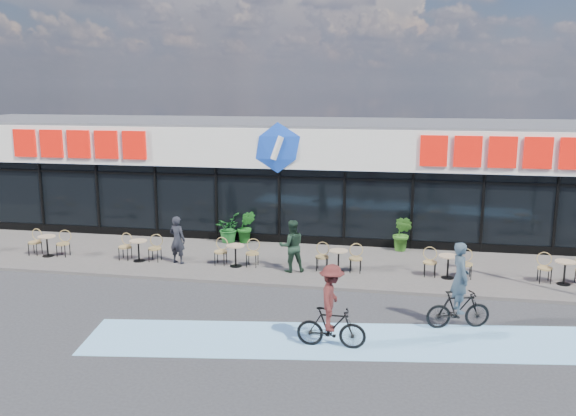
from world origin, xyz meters
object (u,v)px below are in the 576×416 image
at_px(potted_plant_right, 402,234).
at_px(cyclist_a, 331,311).
at_px(patron_right, 292,246).
at_px(patron_left, 177,240).
at_px(cyclist_b, 459,297).
at_px(potted_plant_mid, 246,227).
at_px(potted_plant_left, 228,228).

xyz_separation_m(potted_plant_right, cyclist_a, (-1.65, -8.56, 0.16)).
xyz_separation_m(potted_plant_right, patron_right, (-3.55, -3.17, 0.21)).
xyz_separation_m(potted_plant_right, patron_left, (-7.55, -2.94, 0.17)).
relative_size(cyclist_a, cyclist_b, 0.90).
height_order(patron_left, patron_right, patron_right).
bearing_deg(patron_left, potted_plant_right, -142.39).
bearing_deg(patron_right, potted_plant_mid, -75.58).
bearing_deg(potted_plant_mid, patron_left, -117.73).
xyz_separation_m(patron_left, patron_right, (4.00, -0.23, 0.04)).
height_order(potted_plant_left, potted_plant_mid, potted_plant_mid).
bearing_deg(patron_left, patron_right, -166.93).
bearing_deg(potted_plant_mid, cyclist_a, -63.85).
distance_m(potted_plant_left, potted_plant_mid, 0.73).
xyz_separation_m(cyclist_a, cyclist_b, (3.05, 1.75, -0.07)).
bearing_deg(cyclist_a, potted_plant_right, 79.09).
relative_size(potted_plant_mid, patron_right, 0.73).
height_order(potted_plant_mid, cyclist_a, cyclist_a).
bearing_deg(potted_plant_right, potted_plant_left, 179.01).
xyz_separation_m(potted_plant_left, potted_plant_mid, (0.72, 0.04, 0.06)).
height_order(potted_plant_left, cyclist_b, cyclist_b).
height_order(potted_plant_mid, patron_left, patron_left).
relative_size(potted_plant_right, cyclist_a, 0.64).
bearing_deg(cyclist_a, patron_left, 136.38).
height_order(potted_plant_mid, potted_plant_right, potted_plant_right).
distance_m(potted_plant_mid, cyclist_a, 9.71).
distance_m(potted_plant_left, cyclist_a, 10.02).
xyz_separation_m(potted_plant_left, potted_plant_right, (6.65, -0.11, 0.09)).
bearing_deg(potted_plant_left, cyclist_b, -40.70).
bearing_deg(cyclist_a, potted_plant_mid, 116.15).
bearing_deg(potted_plant_left, patron_left, -106.41).
distance_m(potted_plant_right, cyclist_a, 8.72).
relative_size(potted_plant_left, potted_plant_right, 0.87).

